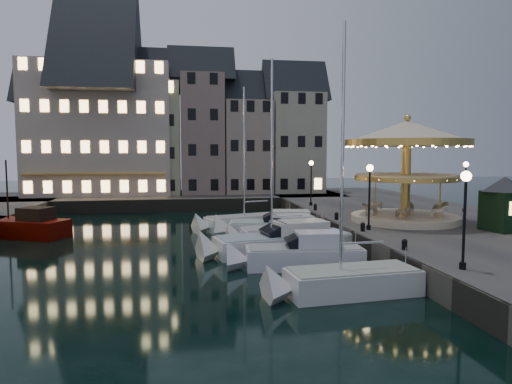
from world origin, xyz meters
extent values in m
plane|color=black|center=(0.00, 0.00, 0.00)|extent=(160.00, 160.00, 0.00)
cube|color=#474442|center=(14.00, 6.00, 0.65)|extent=(16.00, 56.00, 1.30)
cube|color=#474442|center=(-8.00, 28.00, 0.65)|extent=(44.00, 12.00, 1.30)
cube|color=#47423A|center=(6.00, 6.00, 0.65)|extent=(0.15, 44.00, 1.30)
cube|color=#47423A|center=(-6.00, 22.00, 0.65)|extent=(48.00, 0.15, 1.30)
cylinder|color=black|center=(7.20, -9.00, 1.45)|extent=(0.28, 0.28, 0.30)
cylinder|color=black|center=(7.20, -9.00, 3.20)|extent=(0.12, 0.12, 3.80)
sphere|color=#FFD18C|center=(7.20, -9.00, 5.25)|extent=(0.44, 0.44, 0.44)
cylinder|color=black|center=(7.20, 1.00, 1.45)|extent=(0.28, 0.28, 0.30)
cylinder|color=black|center=(7.20, 1.00, 3.20)|extent=(0.12, 0.12, 3.80)
sphere|color=#FFD18C|center=(7.20, 1.00, 5.25)|extent=(0.44, 0.44, 0.44)
cylinder|color=black|center=(7.20, 14.50, 1.45)|extent=(0.28, 0.28, 0.30)
cylinder|color=black|center=(7.20, 14.50, 3.20)|extent=(0.12, 0.12, 3.80)
sphere|color=#FFD18C|center=(7.20, 14.50, 5.25)|extent=(0.44, 0.44, 0.44)
cylinder|color=black|center=(18.50, 8.00, 1.45)|extent=(0.28, 0.28, 0.30)
cylinder|color=black|center=(18.50, 8.00, 3.20)|extent=(0.12, 0.12, 3.80)
sphere|color=#FFD18C|center=(18.50, 8.00, 5.25)|extent=(0.44, 0.44, 0.44)
cylinder|color=black|center=(6.60, -5.00, 1.50)|extent=(0.28, 0.28, 0.40)
sphere|color=black|center=(6.60, -5.00, 1.72)|extent=(0.30, 0.30, 0.30)
cylinder|color=black|center=(6.60, 0.50, 1.50)|extent=(0.28, 0.28, 0.40)
sphere|color=black|center=(6.60, 0.50, 1.72)|extent=(0.30, 0.30, 0.30)
cylinder|color=black|center=(6.60, 5.50, 1.50)|extent=(0.28, 0.28, 0.40)
sphere|color=black|center=(6.60, 5.50, 1.72)|extent=(0.30, 0.30, 0.30)
cylinder|color=black|center=(6.60, 11.00, 1.50)|extent=(0.28, 0.28, 0.40)
sphere|color=black|center=(6.60, 11.00, 1.72)|extent=(0.30, 0.30, 0.30)
cube|color=slate|center=(-19.50, 30.00, 6.80)|extent=(5.00, 8.00, 11.00)
cube|color=gray|center=(-14.05, 30.00, 7.30)|extent=(5.60, 8.00, 12.00)
cube|color=tan|center=(-8.00, 30.00, 7.80)|extent=(6.20, 8.00, 13.00)
cube|color=gray|center=(-2.25, 30.00, 8.30)|extent=(5.00, 8.00, 14.00)
cube|color=gray|center=(3.20, 30.00, 6.80)|extent=(5.60, 8.00, 11.00)
cube|color=#A7A08A|center=(9.25, 30.00, 7.30)|extent=(6.20, 8.00, 12.00)
cube|color=#C4B0A5|center=(-14.00, 30.00, 8.80)|extent=(16.00, 9.00, 15.00)
cube|color=silver|center=(2.84, -7.64, 0.45)|extent=(6.01, 2.78, 1.30)
cube|color=gray|center=(2.84, -7.64, 1.12)|extent=(5.70, 2.57, 0.10)
cylinder|color=silver|center=(2.27, -7.70, 6.19)|extent=(0.14, 0.14, 10.18)
cube|color=silver|center=(1.95, -2.76, 0.45)|extent=(6.43, 2.58, 1.30)
cube|color=gray|center=(1.95, -2.76, 1.12)|extent=(6.10, 2.39, 0.10)
cube|color=silver|center=(2.71, -2.82, 1.55)|extent=(2.50, 1.75, 0.80)
cube|color=black|center=(1.45, -2.72, 1.45)|extent=(1.20, 1.55, 0.90)
cube|color=silver|center=(1.68, 0.96, 0.45)|extent=(8.98, 4.15, 1.30)
cube|color=gray|center=(1.68, 0.96, 1.12)|extent=(8.52, 3.87, 0.10)
cube|color=silver|center=(2.70, 1.16, 1.55)|extent=(3.59, 2.50, 0.80)
cube|color=black|center=(1.00, 0.83, 1.45)|extent=(1.72, 2.02, 1.05)
cylinder|color=silver|center=(0.83, 0.79, 6.92)|extent=(0.14, 0.14, 11.65)
cube|color=silver|center=(2.33, 3.71, 0.45)|extent=(6.04, 2.69, 1.30)
cube|color=gray|center=(2.33, 3.71, 1.12)|extent=(5.73, 2.48, 0.10)
cube|color=silver|center=(3.04, 3.76, 1.55)|extent=(2.36, 1.85, 0.80)
cube|color=black|center=(1.86, 3.68, 1.45)|extent=(1.15, 1.65, 0.87)
cube|color=silver|center=(2.46, 6.40, 0.45)|extent=(7.56, 3.61, 1.30)
cube|color=gray|center=(2.46, 6.40, 1.12)|extent=(7.17, 3.35, 0.10)
cube|color=silver|center=(3.32, 6.25, 1.55)|extent=(3.02, 2.25, 0.80)
cube|color=black|center=(1.88, 6.50, 1.45)|extent=(1.49, 1.87, 0.96)
cube|color=silver|center=(1.05, 9.97, 0.45)|extent=(8.04, 4.51, 1.30)
cube|color=gray|center=(1.05, 9.97, 1.12)|extent=(7.62, 4.22, 0.10)
cylinder|color=silver|center=(0.31, 9.74, 6.29)|extent=(0.14, 0.14, 10.38)
cube|color=#590700|center=(-16.52, 9.33, 0.55)|extent=(7.64, 5.32, 1.50)
cube|color=black|center=(-15.15, 8.70, 1.75)|extent=(2.66, 2.47, 0.97)
cylinder|color=black|center=(-17.42, 9.75, 3.50)|extent=(0.12, 0.12, 4.35)
cylinder|color=beige|center=(11.16, 3.93, 1.54)|extent=(7.53, 7.53, 0.47)
cylinder|color=gold|center=(11.16, 3.93, 4.69)|extent=(0.66, 0.66, 5.84)
cylinder|color=beige|center=(11.16, 3.93, 4.59)|extent=(6.97, 6.97, 0.17)
cylinder|color=gold|center=(11.16, 3.93, 4.43)|extent=(7.23, 7.23, 0.33)
cone|color=beige|center=(11.16, 3.93, 7.70)|extent=(8.66, 8.66, 1.51)
cylinder|color=gold|center=(11.16, 3.93, 6.90)|extent=(8.66, 8.66, 0.47)
sphere|color=gold|center=(11.16, 3.93, 8.64)|extent=(0.47, 0.47, 0.47)
imported|color=beige|center=(13.68, 4.71, 2.24)|extent=(1.57, 1.14, 0.94)
cube|color=black|center=(15.41, -0.71, 2.55)|extent=(2.39, 2.39, 2.50)
pyramid|color=black|center=(15.41, -0.71, 4.73)|extent=(3.33, 3.33, 0.94)
camera|label=1|loc=(-4.40, -26.37, 6.25)|focal=32.00mm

